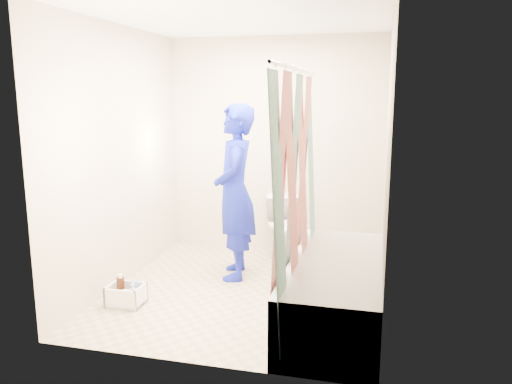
% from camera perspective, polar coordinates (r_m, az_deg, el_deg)
% --- Properties ---
extents(floor, '(2.60, 2.60, 0.00)m').
position_cam_1_polar(floor, '(4.66, -1.23, -11.24)').
color(floor, tan).
rests_on(floor, ground).
extents(ceiling, '(2.40, 2.60, 0.02)m').
position_cam_1_polar(ceiling, '(4.36, -1.37, 19.38)').
color(ceiling, white).
rests_on(ceiling, wall_back).
extents(wall_back, '(2.40, 0.02, 2.40)m').
position_cam_1_polar(wall_back, '(5.61, 2.22, 5.22)').
color(wall_back, '#C7B299').
rests_on(wall_back, ground).
extents(wall_front, '(2.40, 0.02, 2.40)m').
position_cam_1_polar(wall_front, '(3.13, -7.57, 0.51)').
color(wall_front, '#C7B299').
rests_on(wall_front, ground).
extents(wall_left, '(0.02, 2.60, 2.40)m').
position_cam_1_polar(wall_left, '(4.81, -15.26, 3.87)').
color(wall_left, '#C7B299').
rests_on(wall_left, ground).
extents(wall_right, '(0.02, 2.60, 2.40)m').
position_cam_1_polar(wall_right, '(4.20, 14.72, 2.91)').
color(wall_right, '#C7B299').
rests_on(wall_right, ground).
extents(bathtub, '(0.70, 1.75, 0.50)m').
position_cam_1_polar(bathtub, '(4.04, 9.06, -10.91)').
color(bathtub, silver).
rests_on(bathtub, ground).
extents(curtain_rod, '(0.02, 1.90, 0.02)m').
position_cam_1_polar(curtain_rod, '(3.79, 4.73, 13.76)').
color(curtain_rod, silver).
rests_on(curtain_rod, wall_back).
extents(shower_curtain, '(0.06, 1.75, 1.80)m').
position_cam_1_polar(shower_curtain, '(3.86, 4.51, -0.16)').
color(shower_curtain, silver).
rests_on(shower_curtain, curtain_rod).
extents(toilet, '(0.58, 0.74, 0.67)m').
position_cam_1_polar(toilet, '(5.50, 3.49, -4.10)').
color(toilet, silver).
rests_on(toilet, ground).
extents(tank_lid, '(0.45, 0.31, 0.03)m').
position_cam_1_polar(tank_lid, '(5.38, 3.70, -3.80)').
color(tank_lid, white).
rests_on(tank_lid, toilet).
extents(tank_internals, '(0.16, 0.08, 0.22)m').
position_cam_1_polar(tank_internals, '(5.59, 2.82, -0.44)').
color(tank_internals, black).
rests_on(tank_internals, toilet).
extents(plumber, '(0.55, 0.70, 1.69)m').
position_cam_1_polar(plumber, '(4.80, -2.42, -0.04)').
color(plumber, '#0F1A9D').
rests_on(plumber, ground).
extents(cleaning_caddy, '(0.30, 0.24, 0.23)m').
position_cam_1_polar(cleaning_caddy, '(4.48, -14.53, -11.43)').
color(cleaning_caddy, white).
rests_on(cleaning_caddy, ground).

